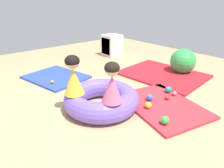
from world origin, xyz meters
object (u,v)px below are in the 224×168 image
object	(u,v)px
play_ball_orange	(52,82)
play_ball_green	(165,120)
child_in_yellow	(73,76)
play_ball_yellow	(148,105)
exercise_ball_large	(183,61)
play_ball_red	(167,97)
play_ball_pink	(174,93)
play_ball_teal	(168,90)
storage_cube	(111,45)
inflatable_cushion	(101,99)
play_ball_blue	(150,98)
child_in_pink	(112,83)

from	to	relation	value
play_ball_orange	play_ball_green	distance (m)	2.16
child_in_yellow	play_ball_yellow	distance (m)	1.12
child_in_yellow	exercise_ball_large	xyz separation A→B (m)	(0.06, 2.54, -0.29)
play_ball_red	play_ball_pink	bearing A→B (deg)	93.19
play_ball_teal	play_ball_pink	distance (m)	0.13
play_ball_yellow	storage_cube	distance (m)	3.03
play_ball_red	inflatable_cushion	bearing A→B (deg)	-119.81
child_in_yellow	play_ball_red	world-z (taller)	child_in_yellow
play_ball_blue	play_ball_green	bearing A→B (deg)	-32.76
play_ball_red	play_ball_green	xyz separation A→B (m)	(0.37, -0.57, 0.02)
play_ball_orange	exercise_ball_large	xyz separation A→B (m)	(1.15, 2.38, 0.19)
play_ball_orange	child_in_pink	bearing A→B (deg)	3.24
play_ball_green	exercise_ball_large	size ratio (longest dim) A/B	0.20
inflatable_cushion	play_ball_yellow	size ratio (longest dim) A/B	11.30
play_ball_red	play_ball_blue	distance (m)	0.28
child_in_yellow	play_ball_red	bearing A→B (deg)	-36.24
play_ball_teal	play_ball_yellow	bearing A→B (deg)	-78.96
play_ball_red	storage_cube	world-z (taller)	storage_cube
play_ball_blue	storage_cube	xyz separation A→B (m)	(-2.48, 1.31, 0.19)
play_ball_green	inflatable_cushion	bearing A→B (deg)	-160.45
play_ball_teal	play_ball_red	distance (m)	0.26
child_in_yellow	play_ball_yellow	world-z (taller)	child_in_yellow
play_ball_pink	storage_cube	xyz separation A→B (m)	(-2.62, 0.87, 0.20)
child_in_yellow	play_ball_orange	distance (m)	1.20
play_ball_pink	play_ball_yellow	bearing A→B (deg)	-90.38
play_ball_teal	play_ball_blue	bearing A→B (deg)	-91.59
play_ball_orange	play_ball_red	xyz separation A→B (m)	(1.73, 1.07, 0.01)
play_ball_pink	exercise_ball_large	xyz separation A→B (m)	(-0.57, 1.11, 0.18)
play_ball_pink	exercise_ball_large	distance (m)	1.26
play_ball_orange	play_ball_teal	xyz separation A→B (m)	(1.59, 1.29, 0.02)
play_ball_red	play_ball_blue	world-z (taller)	play_ball_blue
child_in_yellow	play_ball_orange	xyz separation A→B (m)	(-1.09, 0.16, -0.48)
play_ball_green	storage_cube	distance (m)	3.44
inflatable_cushion	play_ball_blue	size ratio (longest dim) A/B	10.77
child_in_pink	play_ball_pink	xyz separation A→B (m)	(0.14, 1.19, -0.46)
play_ball_yellow	play_ball_teal	world-z (taller)	play_ball_teal
play_ball_orange	play_ball_pink	distance (m)	2.14
play_ball_pink	play_ball_red	bearing A→B (deg)	-86.81
play_ball_orange	storage_cube	distance (m)	2.34
play_ball_pink	play_ball_blue	bearing A→B (deg)	-107.99
play_ball_yellow	play_ball_red	size ratio (longest dim) A/B	1.33
child_in_pink	exercise_ball_large	xyz separation A→B (m)	(-0.44, 2.29, -0.28)
exercise_ball_large	play_ball_red	bearing A→B (deg)	-66.05
inflatable_cushion	play_ball_red	bearing A→B (deg)	60.19
play_ball_orange	play_ball_red	bearing A→B (deg)	31.74
play_ball_yellow	play_ball_blue	distance (m)	0.24
play_ball_orange	play_ball_blue	bearing A→B (deg)	28.07
child_in_pink	play_ball_teal	size ratio (longest dim) A/B	4.89
play_ball_red	child_in_yellow	bearing A→B (deg)	-117.62
play_ball_green	play_ball_blue	distance (m)	0.63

